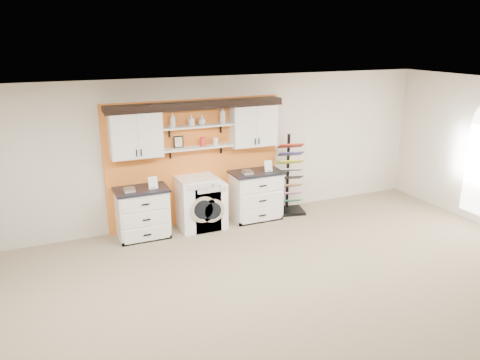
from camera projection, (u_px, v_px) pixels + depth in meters
name	position (u px, v px, depth m)	size (l,w,h in m)	color
floor	(299.00, 332.00, 5.79)	(10.00, 10.00, 0.00)	gray
ceiling	(309.00, 106.00, 4.96)	(10.00, 10.00, 0.00)	white
wall_back	(195.00, 152.00, 8.88)	(10.00, 10.00, 0.00)	beige
accent_panel	(195.00, 162.00, 8.90)	(3.40, 0.07, 2.40)	orange
upper_cabinet_left	(136.00, 134.00, 8.12)	(0.90, 0.35, 0.84)	white
upper_cabinet_right	(253.00, 124.00, 8.99)	(0.90, 0.35, 0.84)	white
shelf_lower	(198.00, 147.00, 8.66)	(1.32, 0.28, 0.03)	white
shelf_upper	(197.00, 126.00, 8.54)	(1.32, 0.28, 0.03)	white
crown_molding	(196.00, 104.00, 8.44)	(3.30, 0.41, 0.13)	black
picture_frame	(178.00, 142.00, 8.53)	(0.18, 0.02, 0.22)	black
canister_red	(203.00, 142.00, 8.67)	(0.11, 0.11, 0.16)	red
canister_cream	(215.00, 141.00, 8.77)	(0.10, 0.10, 0.14)	silver
base_cabinet_left	(143.00, 213.00, 8.41)	(0.94, 0.66, 0.93)	white
base_cabinet_right	(256.00, 195.00, 9.26)	(1.00, 0.66, 0.98)	white
washer	(198.00, 203.00, 8.79)	(0.72, 0.71, 1.00)	white
dryer	(206.00, 204.00, 8.87)	(0.64, 0.71, 0.90)	white
sample_rack	(289.00, 188.00, 9.58)	(0.69, 0.61, 1.62)	black
soap_bottle_a	(173.00, 120.00, 8.33)	(0.10, 0.10, 0.26)	silver
soap_bottle_b	(191.00, 120.00, 8.47)	(0.09, 0.09, 0.20)	silver
soap_bottle_c	(202.00, 120.00, 8.55)	(0.14, 0.14, 0.18)	silver
soap_bottle_d	(223.00, 115.00, 8.69)	(0.12, 0.12, 0.31)	silver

